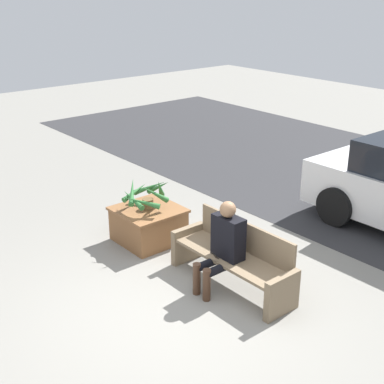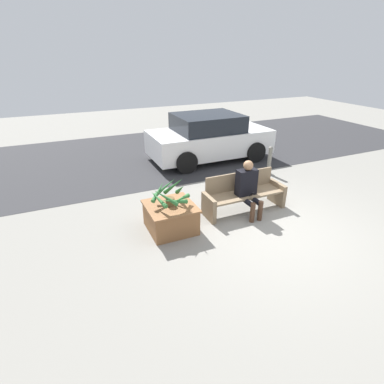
{
  "view_description": "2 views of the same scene",
  "coord_description": "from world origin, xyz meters",
  "views": [
    {
      "loc": [
        4.34,
        -3.46,
        3.75
      ],
      "look_at": [
        -1.24,
        1.19,
        0.9
      ],
      "focal_mm": 50.0,
      "sensor_mm": 36.0,
      "label": 1
    },
    {
      "loc": [
        -3.54,
        -4.05,
        3.24
      ],
      "look_at": [
        -1.32,
        0.95,
        0.67
      ],
      "focal_mm": 28.0,
      "sensor_mm": 36.0,
      "label": 2
    }
  ],
  "objects": [
    {
      "name": "person_seated",
      "position": [
        -0.09,
        0.76,
        0.65
      ],
      "size": [
        0.44,
        0.61,
        1.2
      ],
      "color": "black",
      "rests_on": "ground_plane"
    },
    {
      "name": "ground_plane",
      "position": [
        0.0,
        0.0,
        0.0
      ],
      "size": [
        30.0,
        30.0,
        0.0
      ],
      "primitive_type": "plane",
      "color": "gray"
    },
    {
      "name": "potted_plant",
      "position": [
        -1.85,
        0.8,
        0.78
      ],
      "size": [
        0.78,
        0.79,
        0.54
      ],
      "color": "brown",
      "rests_on": "planter_box"
    },
    {
      "name": "bollard_post",
      "position": [
        1.8,
        2.49,
        0.43
      ],
      "size": [
        0.12,
        0.12,
        0.83
      ],
      "color": "slate",
      "rests_on": "ground_plane"
    },
    {
      "name": "planter_box",
      "position": [
        -1.84,
        0.82,
        0.29
      ],
      "size": [
        0.93,
        0.94,
        0.54
      ],
      "color": "brown",
      "rests_on": "ground_plane"
    },
    {
      "name": "road_surface",
      "position": [
        0.0,
        5.78,
        0.0
      ],
      "size": [
        20.0,
        6.0,
        0.01
      ],
      "primitive_type": "cube",
      "color": "#2D2D30",
      "rests_on": "ground_plane"
    },
    {
      "name": "parked_car",
      "position": [
        0.83,
        4.42,
        0.72
      ],
      "size": [
        3.87,
        1.98,
        1.47
      ],
      "color": "silver",
      "rests_on": "ground_plane"
    },
    {
      "name": "bench",
      "position": [
        -0.07,
        0.95,
        0.39
      ],
      "size": [
        1.86,
        0.55,
        0.83
      ],
      "color": "#7A664C",
      "rests_on": "ground_plane"
    }
  ]
}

